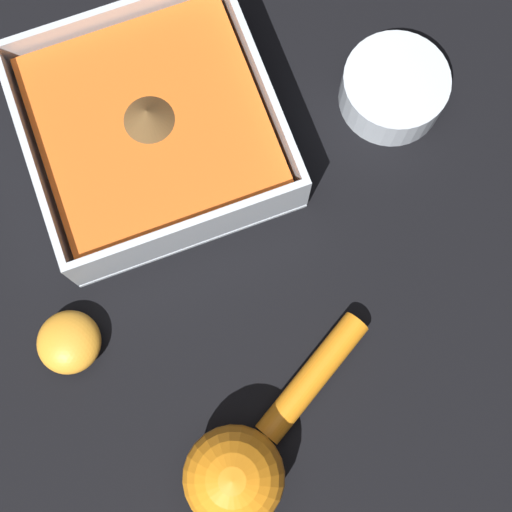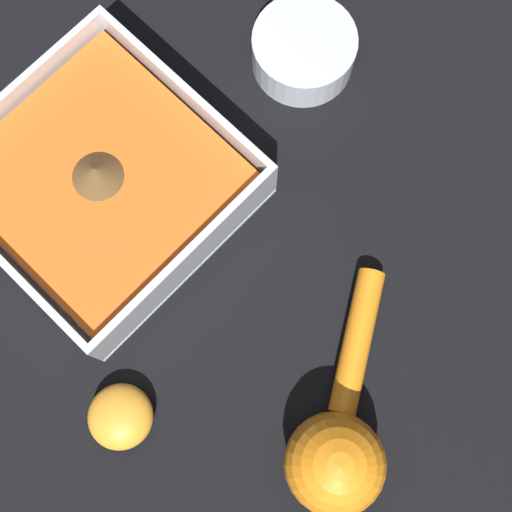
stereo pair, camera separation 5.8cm
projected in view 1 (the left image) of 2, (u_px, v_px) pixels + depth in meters
The scene contains 5 objects.
ground_plane at pixel (184, 170), 0.63m from camera, with size 4.00×4.00×0.00m, color black.
square_dish at pixel (153, 130), 0.61m from camera, with size 0.21×0.21×0.06m.
spice_bowl at pixel (395, 94), 0.62m from camera, with size 0.09×0.09×0.04m.
lemon_squeezer at pixel (244, 465), 0.54m from camera, with size 0.18×0.13×0.08m.
lemon_half at pixel (69, 342), 0.58m from camera, with size 0.05×0.05×0.03m.
Camera 1 is at (-0.01, -0.22, 0.59)m, focal length 50.00 mm.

